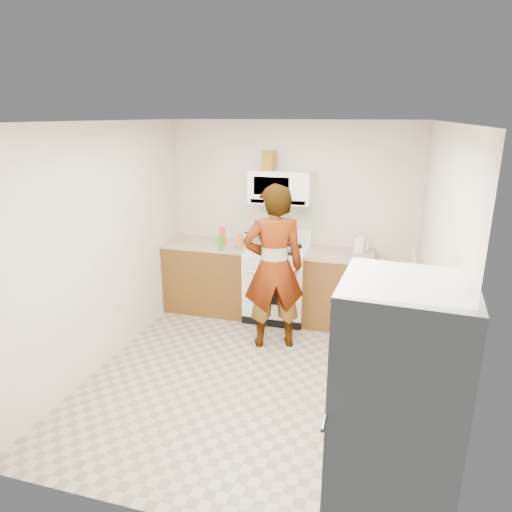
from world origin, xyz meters
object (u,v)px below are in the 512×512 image
(kettle, at_px, (359,245))
(saucepan, at_px, (264,237))
(person, at_px, (274,268))
(fridge, at_px, (395,418))
(microwave, at_px, (281,187))
(gas_range, at_px, (277,282))

(kettle, height_order, saucepan, kettle)
(person, xyz_separation_m, fridge, (1.28, -2.23, -0.09))
(microwave, distance_m, fridge, 3.53)
(kettle, distance_m, saucepan, 1.22)
(person, xyz_separation_m, kettle, (0.87, 0.89, 0.08))
(gas_range, xyz_separation_m, microwave, (0.00, 0.13, 1.21))
(person, relative_size, kettle, 10.92)
(kettle, bearing_deg, person, -150.74)
(microwave, relative_size, saucepan, 3.07)
(gas_range, distance_m, kettle, 1.14)
(person, relative_size, fridge, 1.10)
(gas_range, relative_size, kettle, 6.59)
(kettle, xyz_separation_m, saucepan, (-1.22, 0.03, 0.00))
(microwave, relative_size, person, 0.41)
(microwave, distance_m, person, 1.18)
(microwave, xyz_separation_m, fridge, (1.41, -3.12, -0.85))
(gas_range, height_order, saucepan, gas_range)
(gas_range, height_order, kettle, gas_range)
(microwave, relative_size, fridge, 0.45)
(person, height_order, saucepan, person)
(kettle, bearing_deg, gas_range, 171.16)
(saucepan, bearing_deg, microwave, -9.65)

